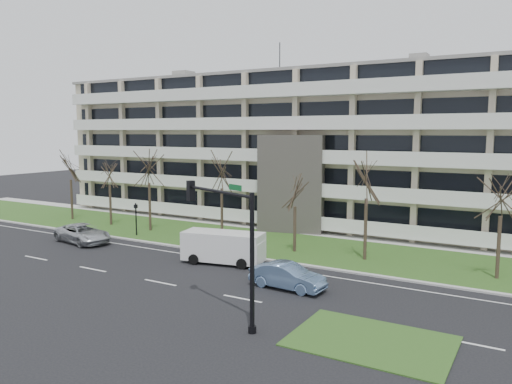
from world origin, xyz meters
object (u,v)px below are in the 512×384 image
Objects in this scene: blue_sedan at (288,276)px; pedestrian_signal at (136,215)px; traffic_signal at (228,233)px; silver_pickup at (83,233)px; white_van at (224,245)px.

pedestrian_signal reaches higher than blue_sedan.
blue_sedan is 19.80m from pedestrian_signal.
traffic_signal reaches higher than pedestrian_signal.
blue_sedan is at bearing -86.43° from silver_pickup.
white_van reaches higher than silver_pickup.
white_van is 2.04× the size of pedestrian_signal.
pedestrian_signal is at bearing -13.58° from silver_pickup.
pedestrian_signal is at bearing 151.40° from white_van.
pedestrian_signal reaches higher than silver_pickup.
white_van is at bearing -77.57° from silver_pickup.
traffic_signal reaches higher than blue_sedan.
silver_pickup is at bearing 171.18° from white_van.
silver_pickup is at bearing -111.79° from pedestrian_signal.
white_van reaches higher than blue_sedan.
traffic_signal is at bearing -65.97° from white_van.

